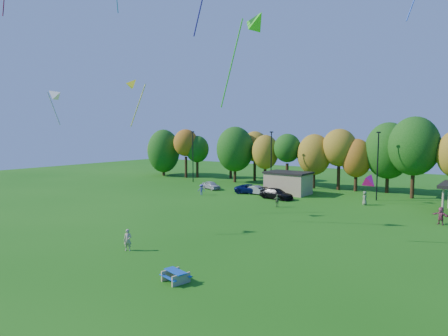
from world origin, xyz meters
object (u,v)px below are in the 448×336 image
Objects in this scene: car_c at (251,189)px; picnic_table at (176,275)px; car_a at (211,185)px; kite_flyer at (128,240)px; car_b at (258,190)px; car_d at (276,194)px.

picnic_table is at bearing -174.49° from car_c.
picnic_table is at bearing -126.43° from car_a.
kite_flyer is 30.25m from car_c.
car_b reaches higher than picnic_table.
picnic_table is at bearing -51.95° from kite_flyer.
picnic_table is 7.77m from kite_flyer.
car_c is at bearing -70.23° from car_a.
picnic_table is 34.34m from car_b.
car_a is 0.99× the size of car_b.
car_a reaches higher than picnic_table.
car_a reaches higher than car_b.
car_a is at bearing 71.78° from car_c.
kite_flyer is at bearing -163.92° from car_b.
car_d is at bearing -79.55° from car_a.
picnic_table is at bearing -155.81° from car_d.
car_b is (-13.43, 31.60, 0.22)m from picnic_table.
car_a is at bearing 93.86° from car_b.
car_c is (-14.74, 31.81, 0.26)m from picnic_table.
car_c is at bearing 76.25° from car_d.
car_c is (-1.31, 0.21, 0.05)m from car_b.
picnic_table is 38.62m from car_a.
picnic_table is 35.06m from car_c.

